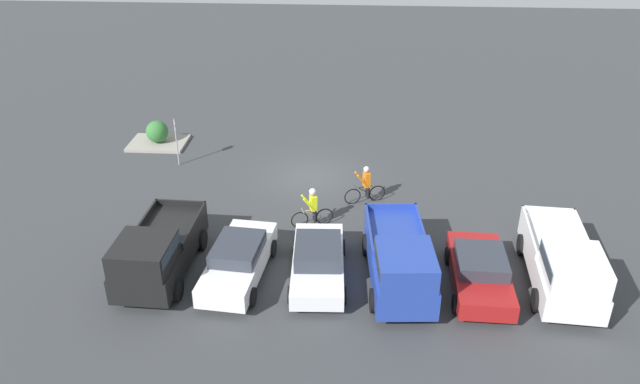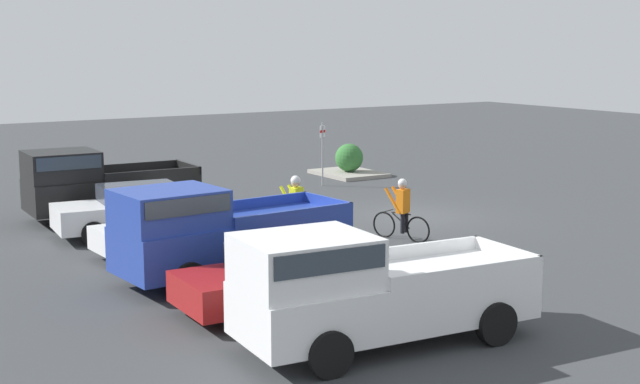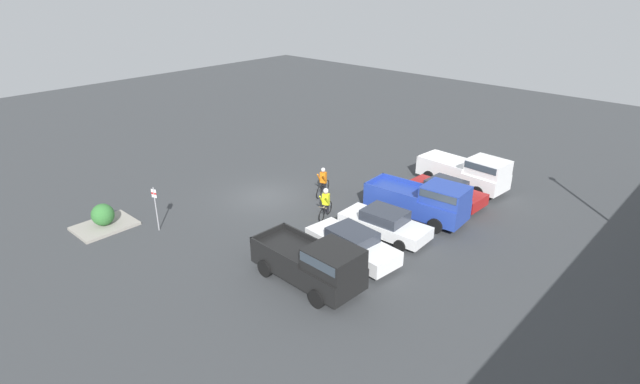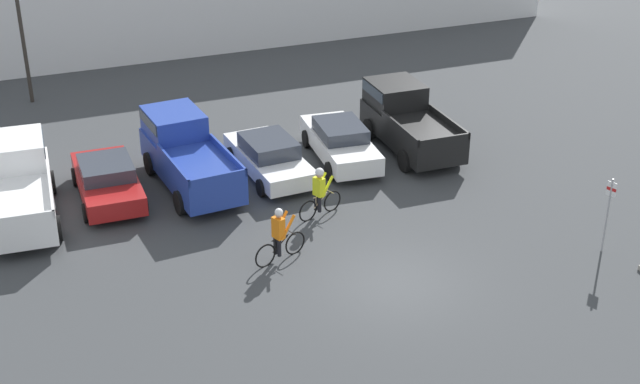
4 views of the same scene
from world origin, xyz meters
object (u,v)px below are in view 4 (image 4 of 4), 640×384
pickup_truck_2 (406,118)px  pickup_truck_0 (19,182)px  sedan_0 (107,180)px  cyclist_1 (279,234)px  sedan_2 (340,142)px  fire_lane_sign (608,208)px  lamppost (18,6)px  pickup_truck_1 (186,152)px  cyclist_0 (320,191)px  sedan_1 (269,157)px

pickup_truck_2 → pickup_truck_0: bearing=-179.2°
sedan_0 → cyclist_1: cyclist_1 is taller
sedan_2 → pickup_truck_2: (2.81, 0.28, 0.39)m
sedan_0 → fire_lane_sign: fire_lane_sign is taller
pickup_truck_0 → cyclist_1: bearing=-41.6°
pickup_truck_2 → lamppost: size_ratio=0.73×
pickup_truck_0 → pickup_truck_1: pickup_truck_1 is taller
sedan_2 → cyclist_0: bearing=-121.9°
sedan_0 → lamppost: bearing=97.7°
fire_lane_sign → pickup_truck_0: bearing=150.0°
sedan_0 → pickup_truck_0: bearing=179.6°
pickup_truck_2 → cyclist_0: (-5.14, -4.03, -0.23)m
sedan_1 → cyclist_1: (-1.66, -5.69, 0.17)m
sedan_0 → sedan_2: bearing=-0.4°
sedan_2 → lamppost: size_ratio=0.68×
sedan_1 → lamppost: (-7.00, 10.65, 3.44)m
sedan_1 → pickup_truck_2: pickup_truck_2 is taller
cyclist_0 → fire_lane_sign: (6.98, -5.29, 0.56)m
pickup_truck_0 → sedan_0: (2.76, -0.02, -0.42)m
sedan_0 → lamppost: (-1.40, 10.40, 3.44)m
pickup_truck_0 → pickup_truck_1: 5.53m
cyclist_1 → lamppost: 17.50m
pickup_truck_0 → fire_lane_sign: size_ratio=2.34×
cyclist_0 → pickup_truck_1: bearing=129.3°
cyclist_0 → sedan_2: bearing=58.1°
sedan_0 → cyclist_1: size_ratio=2.52×
pickup_truck_0 → sedan_0: 2.80m
pickup_truck_0 → lamppost: 10.90m
lamppost → pickup_truck_1: bearing=-67.7°
cyclist_0 → cyclist_1: (-2.13, -2.13, -0.03)m
sedan_2 → cyclist_1: (-4.46, -5.88, 0.13)m
sedan_0 → pickup_truck_2: pickup_truck_2 is taller
sedan_2 → cyclist_1: cyclist_1 is taller
pickup_truck_1 → cyclist_0: (3.30, -4.03, -0.26)m
pickup_truck_0 → sedan_1: bearing=-1.8°
pickup_truck_0 → sedan_2: pickup_truck_0 is taller
sedan_1 → lamppost: bearing=123.3°
cyclist_1 → pickup_truck_0: bearing=138.4°
pickup_truck_2 → fire_lane_sign: (1.83, -9.32, 0.33)m
pickup_truck_1 → cyclist_0: size_ratio=3.25×
sedan_1 → fire_lane_sign: (7.45, -8.85, 0.76)m
cyclist_0 → cyclist_1: 3.02m
pickup_truck_2 → cyclist_1: bearing=-139.7°
sedan_1 → pickup_truck_2: 5.65m
fire_lane_sign → lamppost: lamppost is taller
pickup_truck_0 → fire_lane_sign: (15.81, -9.12, 0.34)m
lamppost → fire_lane_sign: bearing=-53.5°
pickup_truck_1 → lamppost: 11.39m
cyclist_1 → pickup_truck_2: bearing=40.3°
pickup_truck_0 → cyclist_0: bearing=-23.4°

